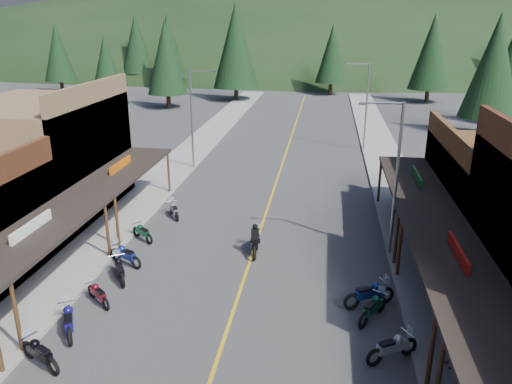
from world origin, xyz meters
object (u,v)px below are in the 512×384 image
at_px(bike_east_8, 373,307).
at_px(pine_4, 432,52).
at_px(pine_2, 236,45).
at_px(pine_10, 166,57).
at_px(bike_west_6, 39,352).
at_px(streetlight_3, 365,103).
at_px(pedestrian_east_b, 398,197).
at_px(pine_9, 511,68).
at_px(pedestrian_east_a, 452,347).
at_px(pine_8, 107,71).
at_px(pine_3, 332,53).
at_px(bike_west_9, 119,268).
at_px(shop_west_3, 42,158).
at_px(bike_west_12, 174,209).
at_px(pine_11, 494,66).
at_px(streetlight_1, 193,115).
at_px(pine_7, 136,44).
at_px(bike_west_8, 98,293).
at_px(bike_west_10, 125,254).
at_px(rider_on_bike, 256,241).
at_px(bike_east_9, 369,293).
at_px(pine_1, 168,46).
at_px(pine_0, 58,53).
at_px(bike_west_11, 142,232).
at_px(bike_west_7, 69,319).
at_px(bike_east_7, 392,346).
at_px(streetlight_2, 394,173).
at_px(shop_east_3, 510,194).

bearing_deg(bike_east_8, pine_4, 110.19).
height_order(pine_2, pine_10, pine_2).
distance_m(bike_west_6, bike_east_8, 12.70).
bearing_deg(streetlight_3, pedestrian_east_b, -85.41).
bearing_deg(bike_west_6, pine_9, -3.75).
relative_size(pine_2, pedestrian_east_a, 8.76).
relative_size(pine_8, bike_east_8, 4.70).
xyz_separation_m(streetlight_3, pedestrian_east_b, (1.28, -15.91, -3.38)).
height_order(pine_3, bike_west_9, pine_3).
bearing_deg(shop_west_3, bike_west_12, 0.88).
distance_m(pine_10, pine_11, 39.85).
xyz_separation_m(pine_11, bike_west_9, (-25.77, -34.50, -6.57)).
bearing_deg(pine_11, streetlight_1, -149.30).
distance_m(pine_7, bike_west_8, 79.37).
bearing_deg(bike_west_10, pedestrian_east_a, -85.06).
bearing_deg(rider_on_bike, streetlight_1, 111.51).
bearing_deg(pedestrian_east_b, pine_8, -58.32).
distance_m(pine_4, bike_east_9, 58.87).
bearing_deg(pine_10, bike_west_6, -77.30).
distance_m(pine_1, rider_on_bike, 67.59).
xyz_separation_m(pine_0, pine_2, (30.00, -4.00, 1.51)).
xyz_separation_m(pine_0, pine_9, (64.00, -17.00, -0.10)).
bearing_deg(pine_10, bike_west_11, -74.44).
distance_m(pine_7, pine_9, 64.01).
height_order(pine_4, pedestrian_east_a, pine_4).
relative_size(pine_2, bike_west_9, 6.48).
relative_size(pine_1, pine_9, 1.16).
bearing_deg(pine_7, bike_east_8, -63.05).
bearing_deg(pine_7, pine_4, -17.74).
bearing_deg(pine_7, bike_west_7, -71.33).
bearing_deg(pedestrian_east_a, bike_west_7, -111.78).
bearing_deg(bike_west_9, bike_west_12, 57.02).
xyz_separation_m(pine_1, bike_west_11, (17.72, -62.11, -6.69)).
bearing_deg(streetlight_1, pine_10, 111.53).
bearing_deg(pine_7, pine_11, -36.16).
bearing_deg(bike_west_12, bike_east_7, -76.31).
bearing_deg(bike_west_8, bike_west_12, 38.12).
distance_m(pine_7, bike_west_12, 70.10).
bearing_deg(bike_west_10, bike_west_8, -148.86).
height_order(bike_west_7, rider_on_bike, rider_on_bike).
bearing_deg(bike_west_12, pine_1, 77.13).
bearing_deg(shop_west_3, streetlight_2, -9.04).
bearing_deg(streetlight_1, pine_3, 76.02).
xyz_separation_m(pine_1, pedestrian_east_a, (32.18, -70.97, -6.29)).
relative_size(bike_west_11, bike_east_7, 0.89).
height_order(pine_9, bike_east_8, pine_9).
relative_size(pine_1, bike_west_6, 5.82).
height_order(shop_east_3, bike_west_6, shop_east_3).
height_order(pine_0, bike_west_10, pine_0).
height_order(pine_2, bike_west_7, pine_2).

